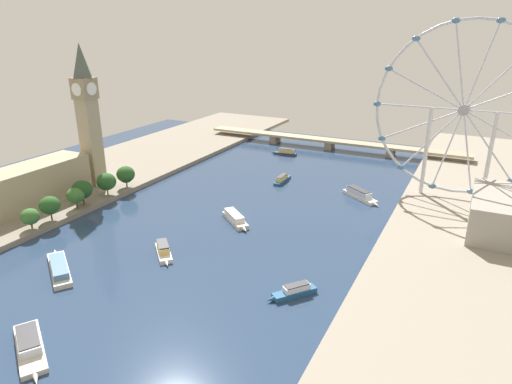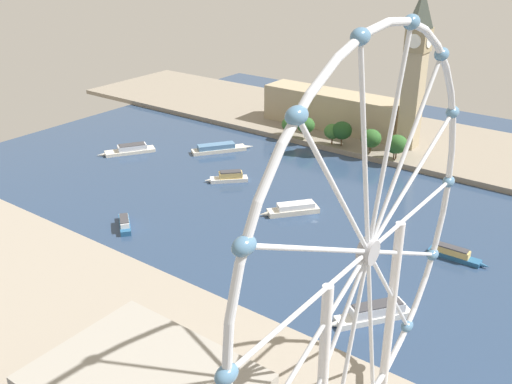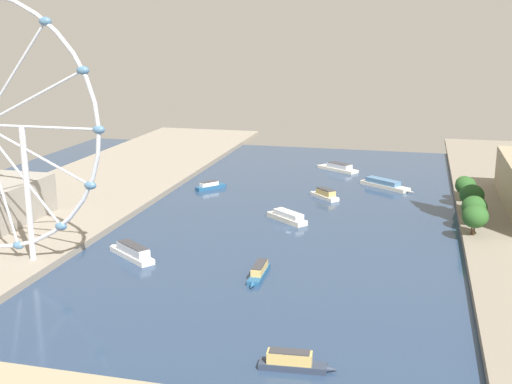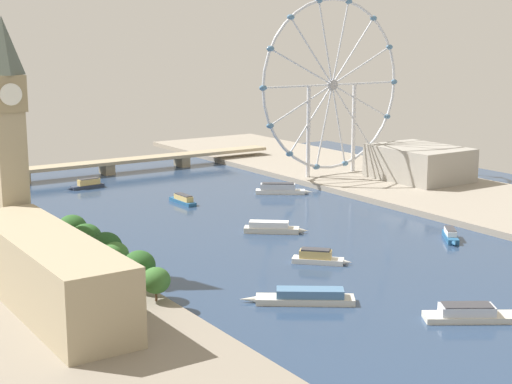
% 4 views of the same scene
% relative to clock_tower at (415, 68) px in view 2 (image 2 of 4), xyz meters
% --- Properties ---
extents(ground_plane, '(416.81, 416.81, 0.00)m').
position_rel_clock_tower_xyz_m(ground_plane, '(106.20, 2.27, -49.04)').
color(ground_plane, navy).
extents(riverbank_left, '(90.00, 520.00, 3.00)m').
position_rel_clock_tower_xyz_m(riverbank_left, '(-17.20, 2.27, -47.54)').
color(riverbank_left, gray).
rests_on(riverbank_left, ground_plane).
extents(riverbank_right, '(90.00, 520.00, 3.00)m').
position_rel_clock_tower_xyz_m(riverbank_right, '(229.61, 2.27, -47.54)').
color(riverbank_right, gray).
rests_on(riverbank_right, ground_plane).
extents(clock_tower, '(12.63, 12.63, 88.56)m').
position_rel_clock_tower_xyz_m(clock_tower, '(0.00, 0.00, 0.00)').
color(clock_tower, tan).
rests_on(clock_tower, riverbank_left).
extents(parliament_block, '(22.00, 92.35, 22.70)m').
position_rel_clock_tower_xyz_m(parliament_block, '(-6.26, -54.17, -34.69)').
color(parliament_block, tan).
rests_on(parliament_block, riverbank_left).
extents(tree_row_embankment, '(12.82, 81.34, 14.71)m').
position_rel_clock_tower_xyz_m(tree_row_embankment, '(22.89, -26.92, -37.62)').
color(tree_row_embankment, '#513823').
rests_on(tree_row_embankment, riverbank_left).
extents(ferris_wheel, '(102.30, 3.20, 102.46)m').
position_rel_clock_tower_xyz_m(ferris_wheel, '(210.94, 77.65, 5.97)').
color(ferris_wheel, silver).
rests_on(ferris_wheel, riverbank_right).
extents(tour_boat_0, '(18.74, 18.75, 5.56)m').
position_rel_clock_tower_xyz_m(tour_boat_0, '(97.44, -55.30, -46.77)').
color(tour_boat_0, white).
rests_on(tour_boat_0, ground_plane).
extents(tour_boat_1, '(30.85, 22.12, 5.07)m').
position_rel_clock_tower_xyz_m(tour_boat_1, '(99.11, -128.34, -47.00)').
color(tour_boat_1, beige).
rests_on(tour_boat_1, ground_plane).
extents(tour_boat_2, '(33.13, 25.31, 4.85)m').
position_rel_clock_tower_xyz_m(tour_boat_2, '(66.62, -88.29, -46.98)').
color(tour_boat_2, beige).
rests_on(tour_boat_2, ground_plane).
extents(tour_boat_3, '(27.58, 21.61, 5.95)m').
position_rel_clock_tower_xyz_m(tour_boat_3, '(160.54, 58.70, -46.51)').
color(tour_boat_3, white).
rests_on(tour_boat_3, ground_plane).
extents(tour_boat_4, '(4.95, 24.17, 4.89)m').
position_rel_clock_tower_xyz_m(tour_boat_4, '(104.95, 66.32, -47.02)').
color(tour_boat_4, '#235684').
rests_on(tour_boat_4, ground_plane).
extents(tour_boat_5, '(16.07, 18.93, 4.87)m').
position_rel_clock_tower_xyz_m(tour_boat_5, '(164.79, -59.70, -47.08)').
color(tour_boat_5, '#235684').
rests_on(tour_boat_5, ground_plane).
extents(tour_boat_6, '(24.48, 21.06, 5.04)m').
position_rel_clock_tower_xyz_m(tour_boat_6, '(109.15, -7.75, -46.87)').
color(tour_boat_6, beige).
rests_on(tour_boat_6, ground_plane).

